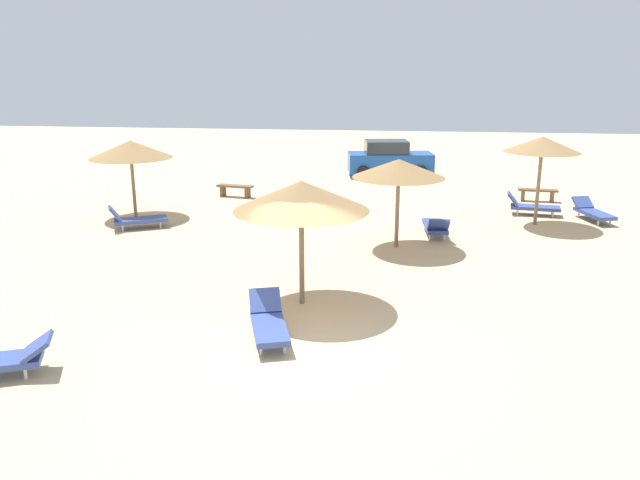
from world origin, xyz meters
The scene contains 13 objects.
ground_plane centered at (0.00, 0.00, 0.00)m, with size 80.00×80.00×0.00m, color #D1B284.
parasol_1 centered at (6.45, 10.07, 2.69)m, with size 2.48×2.48×2.96m.
parasol_3 centered at (1.81, 6.77, 2.34)m, with size 2.69×2.69×2.62m.
parasol_4 centered at (-7.45, 9.46, 2.39)m, with size 2.89×2.89×2.70m.
parasol_5 centered at (-0.27, 1.92, 2.49)m, with size 3.00×3.00×2.83m.
lounger_1 centered at (8.53, 10.90, 0.31)m, with size 1.14×2.00×0.69m.
lounger_3 centered at (3.02, 8.15, 0.32)m, with size 0.77×1.92×0.75m.
lounger_4 centered at (-6.72, 7.85, 0.33)m, with size 1.93×1.42×0.81m.
lounger_5 centered at (-0.65, 0.00, 0.32)m, with size 1.18×1.98×0.75m.
lounger_7 centered at (6.58, 11.48, 0.32)m, with size 1.93×0.91×0.79m.
bench_0 centered at (-4.79, 13.22, 0.35)m, with size 1.55×0.67×0.49m.
bench_1 centered at (7.28, 13.91, 0.35)m, with size 1.53×0.55×0.49m.
parked_car centered at (1.34, 18.92, 0.82)m, with size 4.21×2.47×1.72m.
Camera 1 is at (1.81, -11.31, 5.27)m, focal length 35.26 mm.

